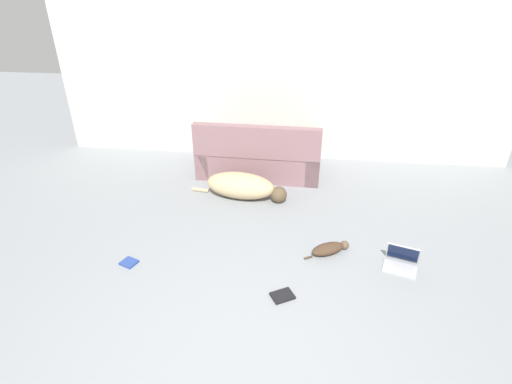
% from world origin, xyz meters
% --- Properties ---
extents(wall_back, '(7.31, 0.06, 2.63)m').
position_xyz_m(wall_back, '(0.00, 4.47, 1.32)').
color(wall_back, silver).
rests_on(wall_back, ground_plane).
extents(couch, '(1.86, 0.94, 0.88)m').
position_xyz_m(couch, '(-0.28, 3.76, 0.27)').
color(couch, gray).
rests_on(couch, ground_plane).
extents(dog, '(1.38, 0.56, 0.36)m').
position_xyz_m(dog, '(-0.41, 2.95, 0.17)').
color(dog, tan).
rests_on(dog, ground_plane).
extents(cat, '(0.52, 0.35, 0.12)m').
position_xyz_m(cat, '(0.73, 1.81, 0.06)').
color(cat, '#473323').
rests_on(cat, ground_plane).
extents(laptop_open, '(0.41, 0.38, 0.23)m').
position_xyz_m(laptop_open, '(1.49, 1.69, 0.07)').
color(laptop_open, '#B7B7BC').
rests_on(laptop_open, ground_plane).
extents(book_blue, '(0.20, 0.20, 0.02)m').
position_xyz_m(book_blue, '(-1.42, 1.36, 0.01)').
color(book_blue, '#28428E').
rests_on(book_blue, ground_plane).
extents(book_black, '(0.26, 0.24, 0.02)m').
position_xyz_m(book_black, '(0.26, 1.06, 0.01)').
color(book_black, black).
rests_on(book_black, ground_plane).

